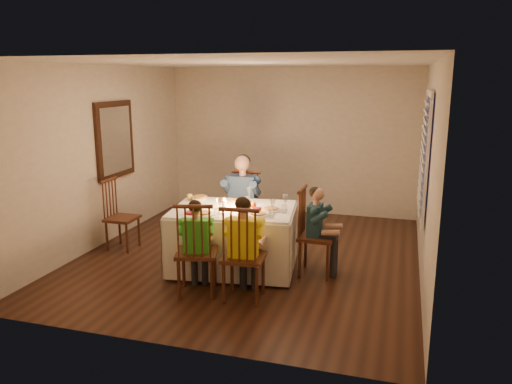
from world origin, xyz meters
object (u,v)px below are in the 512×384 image
(chair_end, at_px, (316,273))
(chair_extra, at_px, (124,248))
(dining_table, at_px, (233,226))
(chair_near_left, at_px, (198,293))
(chair_near_right, at_px, (244,298))
(serving_bowl, at_px, (200,199))
(child_teal, at_px, (316,273))
(adult, at_px, (243,247))
(child_green, at_px, (198,293))
(chair_adult, at_px, (243,247))
(child_yellow, at_px, (244,298))

(chair_end, distance_m, chair_extra, 2.83)
(dining_table, distance_m, chair_end, 1.20)
(chair_near_left, relative_size, chair_extra, 1.08)
(chair_near_right, xyz_separation_m, serving_bowl, (-0.96, 1.06, 0.83))
(child_teal, bearing_deg, adult, 59.86)
(chair_end, height_order, adult, adult)
(adult, bearing_deg, dining_table, -81.11)
(chair_end, height_order, child_green, child_green)
(chair_near_right, relative_size, child_teal, 0.98)
(child_green, xyz_separation_m, child_teal, (1.20, 0.97, 0.00))
(chair_adult, xyz_separation_m, chair_near_left, (0.00, -1.67, 0.00))
(chair_adult, relative_size, chair_end, 1.00)
(child_yellow, height_order, child_teal, child_yellow)
(chair_end, xyz_separation_m, adult, (-1.20, 0.70, 0.00))
(serving_bowl, bearing_deg, chair_adult, 56.57)
(serving_bowl, bearing_deg, chair_near_right, -47.99)
(chair_end, relative_size, serving_bowl, 5.10)
(dining_table, bearing_deg, chair_near_right, -71.50)
(chair_adult, distance_m, child_yellow, 1.75)
(child_green, bearing_deg, child_teal, -157.19)
(chair_adult, height_order, child_teal, child_teal)
(child_yellow, xyz_separation_m, serving_bowl, (-0.96, 1.06, 0.83))
(chair_near_left, relative_size, chair_end, 1.00)
(chair_extra, xyz_separation_m, child_green, (1.63, -1.11, 0.00))
(child_green, xyz_separation_m, serving_bowl, (-0.40, 1.07, 0.83))
(child_green, distance_m, child_yellow, 0.56)
(chair_near_left, distance_m, child_yellow, 0.56)
(chair_near_left, bearing_deg, chair_end, -157.19)
(child_green, relative_size, child_yellow, 0.94)
(adult, bearing_deg, child_yellow, -72.96)
(chair_extra, bearing_deg, dining_table, -99.34)
(child_green, xyz_separation_m, child_yellow, (0.56, 0.01, 0.00))
(dining_table, bearing_deg, chair_extra, 163.30)
(dining_table, relative_size, serving_bowl, 7.80)
(chair_near_left, bearing_deg, chair_near_right, 164.83)
(child_teal, bearing_deg, chair_adult, 59.86)
(child_green, height_order, serving_bowl, serving_bowl)
(dining_table, relative_size, child_green, 1.52)
(serving_bowl, bearing_deg, adult, 56.57)
(chair_near_right, bearing_deg, serving_bowl, -52.28)
(chair_end, bearing_deg, serving_bowl, 86.48)
(child_green, bearing_deg, child_yellow, 164.83)
(chair_end, bearing_deg, dining_table, 97.71)
(adult, bearing_deg, child_green, -91.44)
(chair_near_left, height_order, child_teal, child_teal)
(chair_extra, bearing_deg, child_teal, -93.26)
(chair_near_right, relative_size, child_yellow, 0.93)
(chair_near_left, distance_m, child_green, 0.00)
(chair_near_right, xyz_separation_m, child_green, (-0.56, -0.01, 0.00))
(chair_near_right, relative_size, chair_extra, 1.08)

